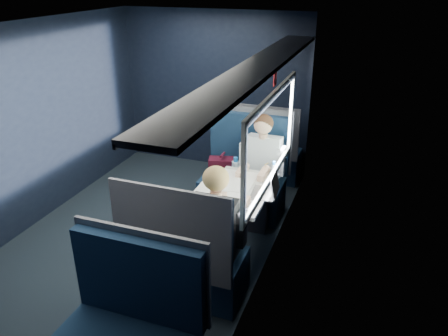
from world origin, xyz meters
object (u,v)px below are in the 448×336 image
(man, at_px, (261,165))
(cup, at_px, (275,172))
(seat_bay_far, at_px, (186,260))
(woman, at_px, (218,225))
(seat_row_back, at_px, (132,334))
(table, at_px, (236,195))
(laptop, at_px, (269,189))
(seat_bay_near, at_px, (243,179))
(seat_row_front, at_px, (263,153))
(bottle_small, at_px, (274,171))

(man, bearing_deg, cup, -48.36)
(seat_bay_far, distance_m, man, 1.62)
(woman, bearing_deg, seat_row_back, -102.93)
(man, height_order, woman, same)
(table, distance_m, seat_bay_far, 0.93)
(table, height_order, cup, cup)
(table, bearing_deg, laptop, -3.73)
(seat_bay_near, bearing_deg, man, -33.52)
(seat_bay_far, xyz_separation_m, seat_row_front, (0.00, 2.67, -0.00))
(man, relative_size, laptop, 4.03)
(seat_row_back, distance_m, woman, 1.16)
(seat_row_front, bearing_deg, man, -77.17)
(laptop, bearing_deg, woman, -112.10)
(laptop, bearing_deg, seat_bay_near, 121.08)
(laptop, xyz_separation_m, cup, (-0.05, 0.46, -0.02))
(seat_row_back, bearing_deg, seat_bay_near, 90.23)
(seat_row_back, height_order, woman, woman)
(seat_bay_near, bearing_deg, woman, -80.62)
(bottle_small, height_order, cup, bottle_small)
(seat_row_back, relative_size, woman, 0.88)
(man, distance_m, woman, 1.41)
(table, relative_size, seat_row_back, 0.86)
(seat_row_back, relative_size, laptop, 3.54)
(woman, bearing_deg, bottle_small, 77.92)
(table, relative_size, seat_bay_near, 0.79)
(seat_bay_far, distance_m, bottle_small, 1.39)
(cup, bearing_deg, bottle_small, -90.00)
(man, relative_size, woman, 1.00)
(woman, bearing_deg, table, 95.45)
(seat_row_back, distance_m, bottle_small, 2.26)
(seat_row_back, height_order, cup, seat_row_back)
(seat_bay_far, height_order, woman, woman)
(seat_row_back, distance_m, man, 2.53)
(seat_bay_near, relative_size, seat_row_back, 1.09)
(table, height_order, seat_row_front, seat_row_front)
(seat_bay_near, relative_size, seat_bay_far, 1.00)
(cup, bearing_deg, man, 131.64)
(seat_bay_far, distance_m, cup, 1.45)
(man, xyz_separation_m, laptop, (0.28, -0.72, 0.09))
(table, xyz_separation_m, woman, (0.07, -0.71, 0.06))
(table, distance_m, seat_row_back, 1.82)
(table, bearing_deg, seat_bay_near, 102.50)
(table, bearing_deg, cup, 55.93)
(cup, bearing_deg, woman, -101.33)
(table, height_order, seat_bay_near, seat_bay_near)
(seat_row_front, xyz_separation_m, bottle_small, (0.48, -1.43, 0.42))
(woman, distance_m, cup, 1.17)
(laptop, height_order, cup, laptop)
(man, xyz_separation_m, cup, (0.23, -0.26, 0.07))
(seat_bay_far, relative_size, woman, 0.95)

